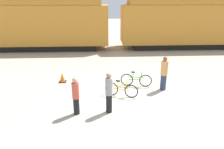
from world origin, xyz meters
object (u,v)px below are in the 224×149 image
Objects in this scene: freight_train at (115,18)px; person_in_red at (76,96)px; bicycle_green at (136,80)px; person_in_tan at (164,73)px; bicycle_yellow at (121,90)px; traffic_cone at (62,78)px; person_in_grey at (109,93)px.

person_in_red is (-2.41, -12.11, -1.98)m from freight_train.
person_in_tan reaches higher than bicycle_green.
bicycle_yellow is 2.63m from person_in_red.
person_in_tan is at bearing 25.12° from person_in_red.
freight_train reaches higher than bicycle_yellow.
traffic_cone is at bearing 146.81° from bicycle_yellow.
person_in_red is 0.90× the size of person_in_tan.
person_in_grey reaches higher than bicycle_green.
freight_train reaches higher than bicycle_green.
traffic_cone is at bearing 67.24° from person_in_tan.
freight_train is 17.86× the size of person_in_red.
traffic_cone is (-3.21, 2.10, -0.11)m from bicycle_yellow.
bicycle_yellow is 0.88× the size of person_in_tan.
person_in_tan is at bearing 17.32° from bicycle_yellow.
traffic_cone is at bearing 104.71° from person_in_red.
person_in_grey is 3.69m from person_in_tan.
person_in_grey is at bearing -113.73° from bicycle_yellow.
person_in_red is 2.96× the size of traffic_cone.
freight_train is 18.28× the size of bicycle_yellow.
bicycle_green is at bearing 53.44° from bicycle_yellow.
person_in_tan is (2.28, 0.71, 0.54)m from bicycle_yellow.
bicycle_green is (0.93, 1.26, 0.00)m from bicycle_yellow.
person_in_red reaches higher than bicycle_yellow.
bicycle_yellow is at bearing 98.74° from person_in_tan.
person_in_red is at bearing -136.17° from bicycle_green.
traffic_cone is (-2.54, 3.61, -0.66)m from person_in_grey.
bicycle_yellow is 0.95× the size of bicycle_green.
freight_train is 10.81m from bicycle_yellow.
person_in_tan is (4.32, 2.30, 0.07)m from person_in_red.
person_in_tan reaches higher than person_in_red.
bicycle_green is at bearing -86.53° from freight_train.
person_in_tan is at bearing -14.18° from traffic_cone.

